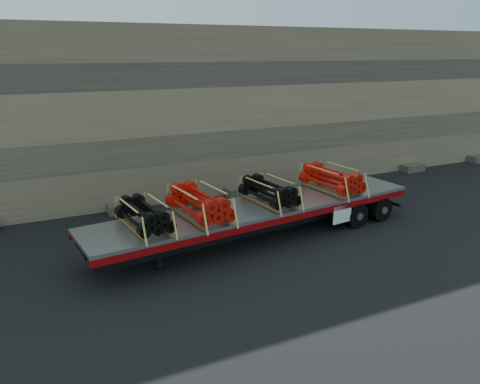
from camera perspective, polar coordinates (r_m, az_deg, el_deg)
The scene contains 7 objects.
ground at distance 15.50m, azimuth 0.71°, elevation -6.02°, with size 120.00×120.00×0.00m, color black.
rock_wall at distance 20.47m, azimuth -7.45°, elevation 9.62°, with size 44.00×3.00×7.00m, color #7A6B54.
trailer at distance 15.55m, azimuth 2.33°, elevation -3.64°, with size 11.66×2.24×1.17m, color #A3A5AA, non-canonical shape.
bundle_front at distance 13.51m, azimuth -11.61°, elevation -2.90°, with size 1.05×2.10×0.74m, color black, non-canonical shape.
bundle_midfront at distance 14.15m, azimuth -4.99°, elevation -1.48°, with size 1.19×2.38×0.85m, color red, non-canonical shape.
bundle_midrear at distance 15.45m, azimuth 3.55°, elevation -0.03°, with size 1.07×2.13×0.76m, color black, non-canonical shape.
bundle_rear at distance 17.15m, azimuth 11.10°, elevation 1.49°, with size 1.15×2.30×0.82m, color red, non-canonical shape.
Camera 1 is at (-6.34, -12.80, 6.01)m, focal length 35.00 mm.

